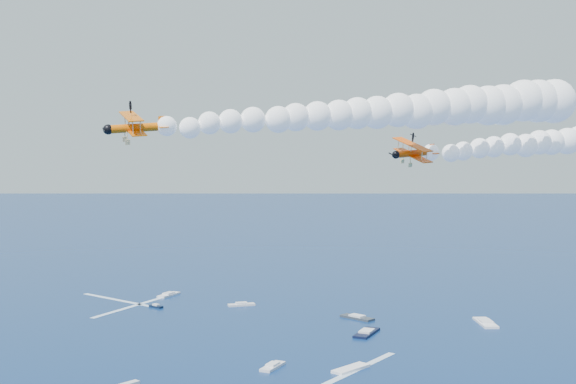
# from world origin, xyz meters

# --- Properties ---
(biplane_lead) EXTENTS (9.92, 10.45, 6.54)m
(biplane_lead) POSITION_xyz_m (21.49, 29.55, 54.20)
(biplane_lead) COLOR #E74A04
(biplane_trail) EXTENTS (10.04, 10.82, 6.38)m
(biplane_trail) POSITION_xyz_m (-6.97, 6.55, 56.95)
(biplane_trail) COLOR #E86204
(smoke_trail_trail) EXTENTS (60.02, 54.99, 10.21)m
(smoke_trail_trail) POSITION_xyz_m (17.54, 22.04, 59.15)
(smoke_trail_trail) COLOR white
(spectator_boats) EXTENTS (221.88, 178.00, 0.70)m
(spectator_boats) POSITION_xyz_m (4.17, 116.39, 0.35)
(spectator_boats) COLOR white
(spectator_boats) RESTS_ON ground
(boat_wakes) EXTENTS (123.86, 96.72, 0.04)m
(boat_wakes) POSITION_xyz_m (-59.03, 157.67, 0.03)
(boat_wakes) COLOR white
(boat_wakes) RESTS_ON ground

